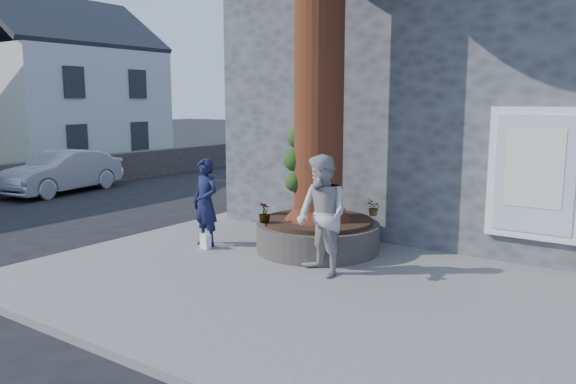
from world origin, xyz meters
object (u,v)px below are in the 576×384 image
Objects in this scene: car_silver at (62,172)px; man at (206,202)px; woman at (322,216)px; planter at (318,235)px.

man is at bearing -26.11° from car_silver.
car_silver is (-8.63, 2.57, -0.29)m from man.
planter is at bearing 149.22° from woman.
man is 0.41× the size of car_silver.
man reaches higher than car_silver.
man is 9.01m from car_silver.
woman is (0.84, -1.24, 0.68)m from planter.
woman is at bearing -23.65° from car_silver.
woman reaches higher than car_silver.
man is 2.83m from woman.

